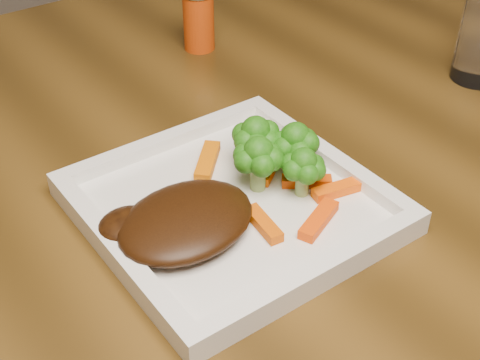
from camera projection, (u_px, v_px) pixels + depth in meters
dining_table at (228, 316)px, 1.05m from camera, size 1.60×0.90×0.75m
plate at (232, 208)px, 0.66m from camera, size 0.27×0.27×0.01m
steak at (186, 221)px, 0.62m from camera, size 0.15×0.12×0.03m
broccoli_0 at (256, 140)px, 0.69m from camera, size 0.07×0.07×0.07m
broccoli_1 at (295, 147)px, 0.68m from camera, size 0.06×0.06×0.06m
broccoli_2 at (303, 170)px, 0.66m from camera, size 0.06×0.06×0.06m
broccoli_3 at (258, 163)px, 0.66m from camera, size 0.06×0.06×0.06m
carrot_0 at (319, 220)px, 0.63m from camera, size 0.06×0.04×0.01m
carrot_1 at (338, 189)px, 0.67m from camera, size 0.06×0.02×0.01m
carrot_2 at (263, 224)px, 0.63m from camera, size 0.02×0.05×0.01m
carrot_3 at (288, 145)px, 0.73m from camera, size 0.05×0.03×0.01m
carrot_4 at (207, 161)px, 0.71m from camera, size 0.06×0.06×0.01m
carrot_5 at (307, 181)px, 0.68m from camera, size 0.05×0.04×0.01m
carrot_6 at (269, 170)px, 0.70m from camera, size 0.05×0.04×0.01m
spice_shaker at (199, 18)px, 0.94m from camera, size 0.05×0.05×0.09m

